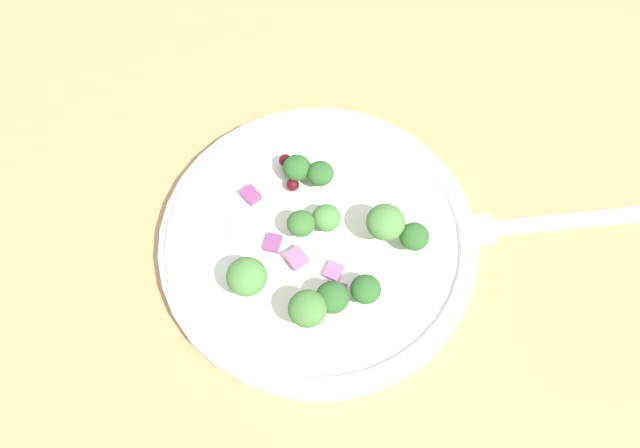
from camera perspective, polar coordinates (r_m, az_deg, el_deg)
ground_plane at (r=55.86cm, az=2.13°, el=-2.67°), size 180.00×180.00×2.00cm
plate at (r=54.58cm, az=0.00°, el=-0.88°), size 23.10×23.10×1.70cm
dressing_pool at (r=54.18cm, az=0.00°, el=-0.67°), size 13.40×13.40×0.20cm
broccoli_floret_0 at (r=52.55cm, az=-1.52°, el=-0.22°), size 2.01×2.01×2.04cm
broccoli_floret_1 at (r=49.63cm, az=-0.96°, el=-6.49°), size 2.60×2.60×2.64cm
broccoli_floret_2 at (r=53.28cm, az=0.50°, el=0.45°), size 2.08×2.08×2.10cm
broccoli_floret_3 at (r=50.96cm, az=3.49°, el=-5.00°), size 2.12×2.12×2.14cm
broccoli_floret_4 at (r=51.16cm, az=-5.59°, el=-4.04°), size 2.81×2.81×2.85cm
broccoli_floret_5 at (r=52.69cm, az=7.18°, el=-0.98°), size 2.10×2.10×2.13cm
broccoli_floret_6 at (r=54.90cm, az=0.03°, el=3.84°), size 1.99×1.99×2.02cm
broccoli_floret_7 at (r=52.10cm, az=5.00°, el=0.10°), size 2.74×2.74×2.77cm
broccoli_floret_8 at (r=50.20cm, az=1.24°, el=-5.69°), size 2.28×2.28×2.31cm
broccoli_floret_9 at (r=55.25cm, az=-1.77°, el=4.27°), size 2.08×2.08×2.11cm
cranberry_0 at (r=55.34cm, az=-2.08°, el=3.00°), size 0.97×0.97×0.97cm
cranberry_1 at (r=54.04cm, az=0.55°, el=-0.17°), size 0.77×0.77×0.77cm
cranberry_2 at (r=56.21cm, az=-2.66°, el=4.85°), size 0.98×0.98×0.98cm
onion_bit_0 at (r=52.61cm, az=1.05°, el=-3.65°), size 1.38×1.49×0.60cm
onion_bit_1 at (r=51.80cm, az=1.53°, el=-5.28°), size 1.34×1.40×0.39cm
onion_bit_2 at (r=55.38cm, az=-5.28°, el=2.21°), size 1.69×1.61×0.55cm
onion_bit_3 at (r=53.57cm, az=-3.59°, el=-1.44°), size 1.13×1.36×0.40cm
onion_bit_4 at (r=52.66cm, az=-1.80°, el=-2.60°), size 1.88×1.86×0.51cm
fork at (r=58.43cm, az=17.38°, el=0.16°), size 17.99×8.40×0.50cm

